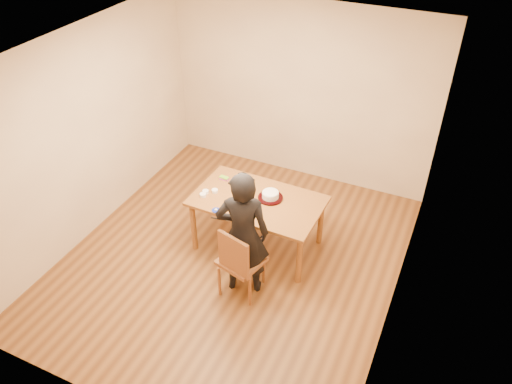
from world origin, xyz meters
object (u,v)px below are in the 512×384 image
at_px(dining_table, 258,201).
at_px(cake, 270,195).
at_px(cake_plate, 270,198).
at_px(person, 243,234).
at_px(dining_chair, 242,261).

height_order(dining_table, cake, cake).
xyz_separation_m(dining_table, cake_plate, (0.13, 0.09, 0.03)).
relative_size(cake, person, 0.13).
bearing_deg(cake, cake_plate, 0.00).
bearing_deg(dining_chair, person, 104.82).
height_order(dining_chair, person, person).
relative_size(dining_chair, cake, 2.21).
height_order(dining_table, cake_plate, cake_plate).
distance_m(dining_chair, cake, 0.93).
bearing_deg(cake_plate, dining_chair, -88.91).
relative_size(dining_table, dining_chair, 3.50).
distance_m(dining_table, cake, 0.18).
bearing_deg(dining_table, person, -76.75).
xyz_separation_m(dining_chair, person, (0.00, 0.05, 0.37)).
height_order(cake_plate, cake, cake).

